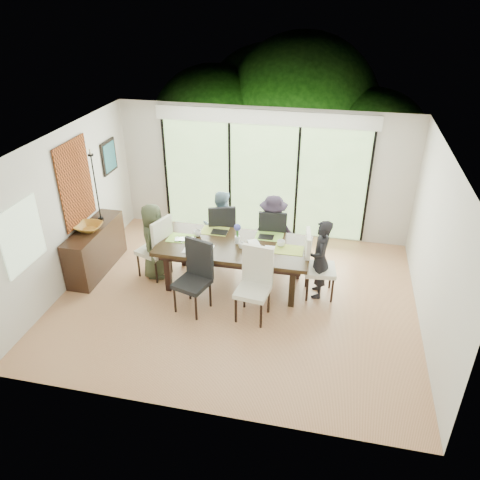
% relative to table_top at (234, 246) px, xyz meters
% --- Properties ---
extents(floor, '(6.00, 5.00, 0.01)m').
position_rel_table_top_xyz_m(floor, '(0.14, -0.40, -0.79)').
color(floor, '#9B603E').
rests_on(floor, ground).
extents(ceiling, '(6.00, 5.00, 0.01)m').
position_rel_table_top_xyz_m(ceiling, '(0.14, -0.40, 1.92)').
color(ceiling, white).
rests_on(ceiling, wall_back).
extents(wall_back, '(6.00, 0.02, 2.70)m').
position_rel_table_top_xyz_m(wall_back, '(0.14, 2.11, 0.56)').
color(wall_back, beige).
rests_on(wall_back, floor).
extents(wall_front, '(6.00, 0.02, 2.70)m').
position_rel_table_top_xyz_m(wall_front, '(0.14, -2.91, 0.56)').
color(wall_front, silver).
rests_on(wall_front, floor).
extents(wall_left, '(0.02, 5.00, 2.70)m').
position_rel_table_top_xyz_m(wall_left, '(-2.87, -0.40, 0.56)').
color(wall_left, white).
rests_on(wall_left, floor).
extents(wall_right, '(0.02, 5.00, 2.70)m').
position_rel_table_top_xyz_m(wall_right, '(3.15, -0.40, 0.56)').
color(wall_right, silver).
rests_on(wall_right, floor).
extents(glass_doors, '(4.20, 0.02, 2.30)m').
position_rel_table_top_xyz_m(glass_doors, '(0.14, 2.07, 0.41)').
color(glass_doors, '#598C3F').
rests_on(glass_doors, wall_back).
extents(blinds_header, '(4.40, 0.06, 0.28)m').
position_rel_table_top_xyz_m(blinds_header, '(0.14, 2.06, 1.71)').
color(blinds_header, white).
rests_on(blinds_header, wall_back).
extents(mullion_a, '(0.05, 0.04, 2.30)m').
position_rel_table_top_xyz_m(mullion_a, '(-1.96, 2.06, 0.41)').
color(mullion_a, black).
rests_on(mullion_a, wall_back).
extents(mullion_b, '(0.05, 0.04, 2.30)m').
position_rel_table_top_xyz_m(mullion_b, '(-0.56, 2.06, 0.41)').
color(mullion_b, black).
rests_on(mullion_b, wall_back).
extents(mullion_c, '(0.05, 0.04, 2.30)m').
position_rel_table_top_xyz_m(mullion_c, '(0.84, 2.06, 0.41)').
color(mullion_c, black).
rests_on(mullion_c, wall_back).
extents(mullion_d, '(0.05, 0.04, 2.30)m').
position_rel_table_top_xyz_m(mullion_d, '(2.24, 2.06, 0.41)').
color(mullion_d, black).
rests_on(mullion_d, wall_back).
extents(side_window, '(0.02, 0.90, 1.00)m').
position_rel_table_top_xyz_m(side_window, '(-2.83, -1.60, 0.71)').
color(side_window, '#8CAD7F').
rests_on(side_window, wall_left).
extents(deck, '(6.00, 1.80, 0.10)m').
position_rel_table_top_xyz_m(deck, '(0.14, 3.00, -0.84)').
color(deck, brown).
rests_on(deck, ground).
extents(rail_top, '(6.00, 0.08, 0.06)m').
position_rel_table_top_xyz_m(rail_top, '(0.14, 3.80, -0.24)').
color(rail_top, brown).
rests_on(rail_top, deck).
extents(foliage_left, '(3.20, 3.20, 3.20)m').
position_rel_table_top_xyz_m(foliage_left, '(-1.66, 4.80, 0.65)').
color(foliage_left, '#14380F').
rests_on(foliage_left, ground).
extents(foliage_mid, '(4.00, 4.00, 4.00)m').
position_rel_table_top_xyz_m(foliage_mid, '(0.54, 5.40, 1.01)').
color(foliage_mid, '#14380F').
rests_on(foliage_mid, ground).
extents(foliage_right, '(2.80, 2.80, 2.80)m').
position_rel_table_top_xyz_m(foliage_right, '(2.34, 4.60, 0.47)').
color(foliage_right, '#14380F').
rests_on(foliage_right, ground).
extents(foliage_far, '(3.60, 3.60, 3.60)m').
position_rel_table_top_xyz_m(foliage_far, '(-0.46, 6.10, 0.83)').
color(foliage_far, '#14380F').
rests_on(foliage_far, ground).
extents(table_top, '(2.63, 1.21, 0.07)m').
position_rel_table_top_xyz_m(table_top, '(0.00, 0.00, 0.00)').
color(table_top, black).
rests_on(table_top, floor).
extents(table_apron, '(2.41, 0.99, 0.11)m').
position_rel_table_top_xyz_m(table_apron, '(0.00, -0.00, -0.10)').
color(table_apron, black).
rests_on(table_apron, floor).
extents(table_leg_fl, '(0.10, 0.10, 0.76)m').
position_rel_table_top_xyz_m(table_leg_fl, '(-1.08, -0.43, -0.41)').
color(table_leg_fl, black).
rests_on(table_leg_fl, floor).
extents(table_leg_fr, '(0.10, 0.10, 0.76)m').
position_rel_table_top_xyz_m(table_leg_fr, '(1.08, -0.43, -0.41)').
color(table_leg_fr, black).
rests_on(table_leg_fr, floor).
extents(table_leg_bl, '(0.10, 0.10, 0.76)m').
position_rel_table_top_xyz_m(table_leg_bl, '(-1.08, 0.43, -0.41)').
color(table_leg_bl, black).
rests_on(table_leg_bl, floor).
extents(table_leg_br, '(0.10, 0.10, 0.76)m').
position_rel_table_top_xyz_m(table_leg_br, '(1.08, 0.43, -0.41)').
color(table_leg_br, black).
rests_on(table_leg_br, floor).
extents(chair_left_end, '(0.64, 0.64, 1.21)m').
position_rel_table_top_xyz_m(chair_left_end, '(-1.50, -0.00, -0.19)').
color(chair_left_end, silver).
rests_on(chair_left_end, floor).
extents(chair_right_end, '(0.56, 0.56, 1.21)m').
position_rel_table_top_xyz_m(chair_right_end, '(1.50, -0.00, -0.19)').
color(chair_right_end, silver).
rests_on(chair_right_end, floor).
extents(chair_far_left, '(0.64, 0.64, 1.21)m').
position_rel_table_top_xyz_m(chair_far_left, '(-0.45, 0.85, -0.19)').
color(chair_far_left, black).
rests_on(chair_far_left, floor).
extents(chair_far_right, '(0.55, 0.55, 1.21)m').
position_rel_table_top_xyz_m(chair_far_right, '(0.55, 0.85, -0.19)').
color(chair_far_right, black).
rests_on(chair_far_right, floor).
extents(chair_near_left, '(0.63, 0.63, 1.21)m').
position_rel_table_top_xyz_m(chair_near_left, '(-0.50, -0.87, -0.19)').
color(chair_near_left, black).
rests_on(chair_near_left, floor).
extents(chair_near_right, '(0.56, 0.56, 1.21)m').
position_rel_table_top_xyz_m(chair_near_right, '(0.50, -0.87, -0.19)').
color(chair_near_right, silver).
rests_on(chair_near_right, floor).
extents(person_left_end, '(0.45, 0.68, 1.41)m').
position_rel_table_top_xyz_m(person_left_end, '(-1.48, -0.00, -0.08)').
color(person_left_end, '#3C442D').
rests_on(person_left_end, floor).
extents(person_right_end, '(0.47, 0.69, 1.41)m').
position_rel_table_top_xyz_m(person_right_end, '(1.48, -0.00, -0.08)').
color(person_right_end, black).
rests_on(person_right_end, floor).
extents(person_far_left, '(0.72, 0.52, 1.41)m').
position_rel_table_top_xyz_m(person_far_left, '(-0.45, 0.83, -0.08)').
color(person_far_left, '#7494A7').
rests_on(person_far_left, floor).
extents(person_far_right, '(0.73, 0.55, 1.41)m').
position_rel_table_top_xyz_m(person_far_right, '(0.55, 0.83, -0.08)').
color(person_far_right, black).
rests_on(person_far_right, floor).
extents(placemat_left, '(0.48, 0.35, 0.01)m').
position_rel_table_top_xyz_m(placemat_left, '(-0.95, -0.00, 0.04)').
color(placemat_left, '#8CC044').
rests_on(placemat_left, table_top).
extents(placemat_right, '(0.48, 0.35, 0.01)m').
position_rel_table_top_xyz_m(placemat_right, '(0.95, -0.00, 0.04)').
color(placemat_right, olive).
rests_on(placemat_right, table_top).
extents(placemat_far_l, '(0.48, 0.35, 0.01)m').
position_rel_table_top_xyz_m(placemat_far_l, '(-0.45, 0.40, 0.04)').
color(placemat_far_l, '#98AB3D').
rests_on(placemat_far_l, table_top).
extents(placemat_far_r, '(0.48, 0.35, 0.01)m').
position_rel_table_top_xyz_m(placemat_far_r, '(0.55, 0.40, 0.04)').
color(placemat_far_r, '#80B942').
rests_on(placemat_far_r, table_top).
extents(placemat_paper, '(0.48, 0.35, 0.01)m').
position_rel_table_top_xyz_m(placemat_paper, '(-0.55, -0.30, 0.04)').
color(placemat_paper, white).
rests_on(placemat_paper, table_top).
extents(tablet_far_l, '(0.28, 0.20, 0.01)m').
position_rel_table_top_xyz_m(tablet_far_l, '(-0.35, 0.35, 0.05)').
color(tablet_far_l, black).
rests_on(tablet_far_l, table_top).
extents(tablet_far_r, '(0.26, 0.19, 0.01)m').
position_rel_table_top_xyz_m(tablet_far_r, '(0.50, 0.35, 0.04)').
color(tablet_far_r, black).
rests_on(tablet_far_r, table_top).
extents(papers, '(0.33, 0.24, 0.00)m').
position_rel_table_top_xyz_m(papers, '(0.70, -0.05, 0.04)').
color(papers, white).
rests_on(papers, table_top).
extents(platter_base, '(0.28, 0.28, 0.03)m').
position_rel_table_top_xyz_m(platter_base, '(-0.55, -0.30, 0.05)').
color(platter_base, white).
rests_on(platter_base, table_top).
extents(platter_snacks, '(0.22, 0.22, 0.02)m').
position_rel_table_top_xyz_m(platter_snacks, '(-0.55, -0.30, 0.07)').
color(platter_snacks, orange).
rests_on(platter_snacks, table_top).
extents(vase, '(0.09, 0.09, 0.13)m').
position_rel_table_top_xyz_m(vase, '(0.05, 0.05, 0.10)').
color(vase, silver).
rests_on(vase, table_top).
extents(hyacinth_stems, '(0.04, 0.04, 0.18)m').
position_rel_table_top_xyz_m(hyacinth_stems, '(0.05, 0.05, 0.23)').
color(hyacinth_stems, '#337226').
rests_on(hyacinth_stems, table_top).
extents(hyacinth_blooms, '(0.12, 0.12, 0.12)m').
position_rel_table_top_xyz_m(hyacinth_blooms, '(0.05, 0.05, 0.34)').
color(hyacinth_blooms, '#474AB2').
rests_on(hyacinth_blooms, table_top).
extents(laptop, '(0.40, 0.31, 0.03)m').
position_rel_table_top_xyz_m(laptop, '(-0.85, -0.10, 0.05)').
color(laptop, silver).
rests_on(laptop, table_top).
extents(cup_a, '(0.16, 0.16, 0.11)m').
position_rel_table_top_xyz_m(cup_a, '(-0.70, 0.15, 0.09)').
color(cup_a, white).
rests_on(cup_a, table_top).
extents(cup_b, '(0.15, 0.15, 0.10)m').
position_rel_table_top_xyz_m(cup_b, '(0.15, -0.10, 0.08)').
color(cup_b, white).
rests_on(cup_b, table_top).
extents(cup_c, '(0.14, 0.14, 0.11)m').
position_rel_table_top_xyz_m(cup_c, '(0.80, 0.10, 0.09)').
color(cup_c, white).
rests_on(cup_c, table_top).
extents(book, '(0.27, 0.30, 0.02)m').
position_rel_table_top_xyz_m(book, '(0.25, 0.05, 0.04)').
color(book, white).
rests_on(book, table_top).
extents(sideboard, '(0.44, 1.57, 0.89)m').
position_rel_table_top_xyz_m(sideboard, '(-2.62, -0.07, -0.35)').
color(sideboard, black).
rests_on(sideboard, floor).
extents(bowl, '(0.47, 0.47, 0.11)m').
position_rel_table_top_xyz_m(bowl, '(-2.62, -0.17, 0.15)').
color(bowl, '#996721').
rests_on(bowl, sideboard).
extents(candlestick_base, '(0.10, 0.10, 0.04)m').
position_rel_table_top_xyz_m(candlestick_base, '(-2.62, 0.28, 0.12)').
color(candlestick_base, black).
rests_on(candlestick_base, sideboard).
extents(candlestick_shaft, '(0.02, 0.02, 1.23)m').
position_rel_table_top_xyz_m(candlestick_shaft, '(-2.62, 0.28, 0.74)').
color(candlestick_shaft, black).
rests_on(candlestick_shaft, sideboard).
extents(candlestick_pan, '(0.10, 0.10, 0.03)m').
position_rel_table_top_xyz_m(candlestick_pan, '(-2.62, 0.28, 1.35)').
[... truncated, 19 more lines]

